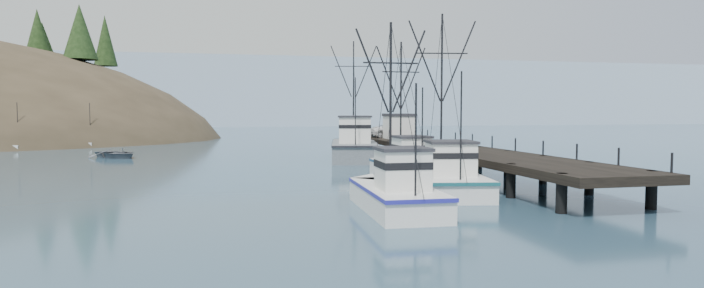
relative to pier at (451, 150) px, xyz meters
name	(u,v)px	position (x,y,z in m)	size (l,w,h in m)	color
ground	(321,208)	(-14.00, -16.00, -1.69)	(400.00, 400.00, 0.00)	#2A485E
pier	(451,150)	(0.00, 0.00, 0.00)	(6.00, 44.00, 2.00)	black
distant_ridge	(271,125)	(-4.00, 154.00, -1.69)	(360.00, 40.00, 26.00)	#9EB2C6
distant_ridge_far	(130,125)	(-54.00, 169.00, -1.69)	(180.00, 25.00, 18.00)	silver
moored_sailboats	(19,145)	(-47.43, 40.95, -1.36)	(21.04, 18.06, 6.35)	white
trawler_near	(444,179)	(-5.44, -11.81, -0.87)	(5.35, 11.58, 11.61)	white
trawler_mid	(395,194)	(-10.37, -17.23, -0.87)	(3.58, 9.91, 10.03)	white
trawler_far	(405,168)	(-5.89, -5.20, -0.87)	(3.46, 10.21, 10.62)	white
work_vessel	(354,147)	(-5.73, 12.48, -0.46)	(7.11, 15.48, 12.92)	slate
pier_shed	(399,126)	(-0.18, 14.42, 1.73)	(3.00, 3.20, 2.80)	silver
pickup_truck	(392,131)	(0.11, 17.95, 1.06)	(2.50, 5.42, 1.51)	silver
motorboat	(117,158)	(-30.61, 19.52, -1.69)	(4.23, 5.92, 1.23)	#595C63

